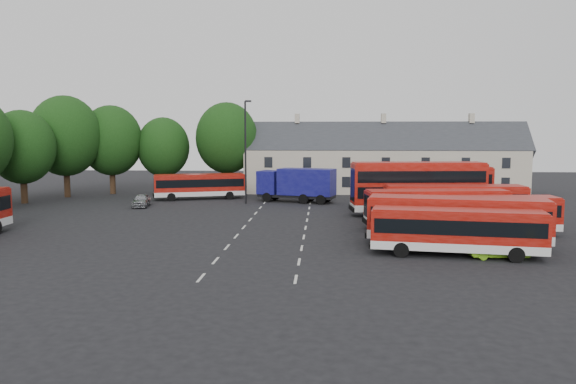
% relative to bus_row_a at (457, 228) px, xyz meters
% --- Properties ---
extents(ground, '(140.00, 140.00, 0.00)m').
position_rel_bus_row_a_xyz_m(ground, '(-14.63, 7.90, -1.76)').
color(ground, black).
rests_on(ground, ground).
extents(lane_markings, '(5.15, 33.80, 0.01)m').
position_rel_bus_row_a_xyz_m(lane_markings, '(-12.13, 9.90, -1.75)').
color(lane_markings, beige).
rests_on(lane_markings, ground).
extents(treeline, '(29.92, 32.59, 12.01)m').
position_rel_bus_row_a_xyz_m(treeline, '(-35.37, 27.26, 4.92)').
color(treeline, black).
rests_on(treeline, ground).
extents(terrace_houses, '(35.70, 7.13, 10.06)m').
position_rel_bus_row_a_xyz_m(terrace_houses, '(-0.63, 37.90, 2.10)').
color(terrace_houses, beige).
rests_on(terrace_houses, ground).
extents(bus_row_a, '(10.60, 3.89, 2.93)m').
position_rel_bus_row_a_xyz_m(bus_row_a, '(0.00, 0.00, 0.00)').
color(bus_row_a, silver).
rests_on(bus_row_a, ground).
extents(bus_row_b, '(12.00, 4.65, 3.31)m').
position_rel_bus_row_a_xyz_m(bus_row_b, '(0.72, 3.11, 0.23)').
color(bus_row_b, silver).
rests_on(bus_row_b, ground).
extents(bus_row_c, '(10.38, 2.74, 2.91)m').
position_rel_bus_row_a_xyz_m(bus_row_c, '(4.00, 7.67, -0.01)').
color(bus_row_c, silver).
rests_on(bus_row_c, ground).
extents(bus_row_d, '(11.36, 4.00, 3.14)m').
position_rel_bus_row_a_xyz_m(bus_row_d, '(0.71, 9.90, 0.13)').
color(bus_row_d, silver).
rests_on(bus_row_d, ground).
extents(bus_row_e, '(11.59, 2.93, 3.26)m').
position_rel_bus_row_a_xyz_m(bus_row_e, '(2.72, 12.70, 0.20)').
color(bus_row_e, silver).
rests_on(bus_row_e, ground).
extents(bus_dd_south, '(12.28, 4.00, 4.94)m').
position_rel_bus_row_a_xyz_m(bus_dd_south, '(0.43, 17.21, 1.05)').
color(bus_dd_south, silver).
rests_on(bus_dd_south, ground).
extents(bus_dd_north, '(10.85, 2.76, 4.42)m').
position_rel_bus_row_a_xyz_m(bus_dd_north, '(2.31, 19.77, 0.76)').
color(bus_dd_north, silver).
rests_on(bus_dd_north, ground).
extents(bus_north, '(10.48, 5.46, 2.90)m').
position_rel_bus_row_a_xyz_m(bus_north, '(-22.41, 28.70, -0.01)').
color(bus_north, silver).
rests_on(bus_north, ground).
extents(box_truck, '(8.89, 4.99, 3.71)m').
position_rel_bus_row_a_xyz_m(box_truck, '(-11.08, 26.77, 0.33)').
color(box_truck, black).
rests_on(box_truck, ground).
extents(silver_car, '(2.14, 4.09, 1.33)m').
position_rel_bus_row_a_xyz_m(silver_car, '(-27.01, 21.85, -1.10)').
color(silver_car, '#96999D').
rests_on(silver_car, ground).
extents(lime_car, '(3.65, 1.52, 1.17)m').
position_rel_bus_row_a_xyz_m(lime_car, '(2.40, -0.40, -1.17)').
color(lime_car, '#7AC81E').
rests_on(lime_car, ground).
extents(lamppost, '(0.77, 0.42, 11.06)m').
position_rel_bus_row_a_xyz_m(lamppost, '(-16.55, 25.10, 4.14)').
color(lamppost, black).
rests_on(lamppost, ground).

